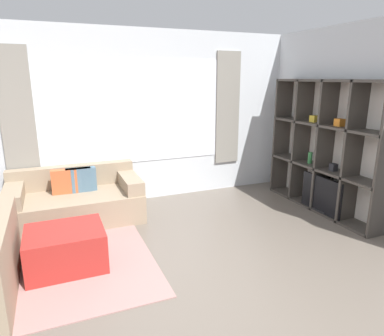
# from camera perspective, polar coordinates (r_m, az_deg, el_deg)

# --- Properties ---
(ground_plane) EXTENTS (16.00, 16.00, 0.00)m
(ground_plane) POSITION_cam_1_polar(r_m,az_deg,el_deg) (3.19, 5.72, -23.47)
(ground_plane) COLOR #665B51
(wall_back) EXTENTS (6.54, 0.11, 2.70)m
(wall_back) POSITION_cam_1_polar(r_m,az_deg,el_deg) (5.52, -9.65, 8.26)
(wall_back) COLOR silver
(wall_back) RESTS_ON ground_plane
(wall_right) EXTENTS (0.07, 4.33, 2.70)m
(wall_right) POSITION_cam_1_polar(r_m,az_deg,el_deg) (5.46, 23.88, 7.07)
(wall_right) COLOR silver
(wall_right) RESTS_ON ground_plane
(area_rug) EXTENTS (2.14, 2.38, 0.01)m
(area_rug) POSITION_cam_1_polar(r_m,az_deg,el_deg) (4.27, -22.46, -13.79)
(area_rug) COLOR gray
(area_rug) RESTS_ON ground_plane
(shelving_unit) EXTENTS (0.35, 2.10, 1.95)m
(shelving_unit) POSITION_cam_1_polar(r_m,az_deg,el_deg) (5.45, 21.53, 2.94)
(shelving_unit) COLOR silver
(shelving_unit) RESTS_ON ground_plane
(couch_main) EXTENTS (1.77, 0.95, 0.74)m
(couch_main) POSITION_cam_1_polar(r_m,az_deg,el_deg) (5.12, -18.77, -5.20)
(couch_main) COLOR gray
(couch_main) RESTS_ON ground_plane
(ottoman) EXTENTS (0.79, 0.66, 0.43)m
(ottoman) POSITION_cam_1_polar(r_m,az_deg,el_deg) (3.96, -20.28, -12.47)
(ottoman) COLOR #A82823
(ottoman) RESTS_ON ground_plane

